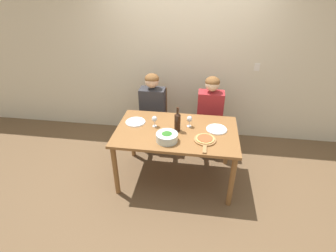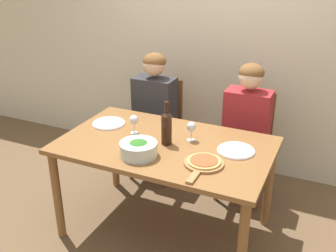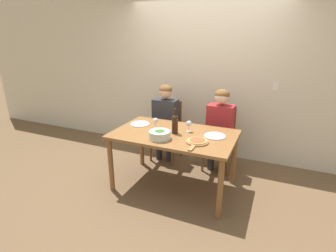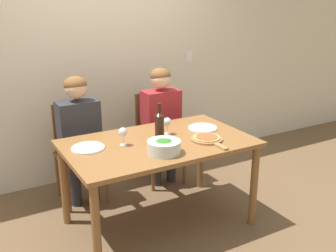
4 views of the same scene
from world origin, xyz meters
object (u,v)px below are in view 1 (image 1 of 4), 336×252
broccoli_bowl (167,137)px  dinner_plate_right (217,129)px  person_man (210,109)px  wine_bottle (177,121)px  wine_glass_right (189,119)px  person_woman (152,105)px  wine_glass_left (155,119)px  dinner_plate_left (135,122)px  pizza_on_board (205,140)px  chair_left (154,115)px  chair_right (209,119)px

broccoli_bowl → dinner_plate_right: bearing=29.6°
person_man → wine_bottle: person_man is taller
person_man → broccoli_bowl: bearing=-117.8°
broccoli_bowl → wine_glass_right: 0.45m
person_woman → wine_glass_left: 0.69m
person_woman → dinner_plate_left: (-0.11, -0.60, 0.03)m
person_man → wine_glass_right: (-0.27, -0.60, 0.13)m
pizza_on_board → dinner_plate_left: bearing=161.4°
chair_left → dinner_plate_right: 1.25m
person_man → pizza_on_board: bearing=-93.8°
dinner_plate_left → wine_bottle: bearing=-12.2°
wine_bottle → dinner_plate_right: (0.50, 0.09, -0.12)m
dinner_plate_left → wine_glass_left: (0.28, -0.07, 0.10)m
chair_right → broccoli_bowl: size_ratio=3.64×
chair_right → wine_glass_right: (-0.27, -0.71, 0.36)m
wine_bottle → person_man: bearing=60.1°
dinner_plate_left → person_man: bearing=30.9°
broccoli_bowl → wine_glass_right: size_ratio=1.73×
wine_glass_left → dinner_plate_right: bearing=2.1°
person_woman → broccoli_bowl: person_woman is taller
wine_glass_left → chair_left: bearing=101.7°
dinner_plate_right → dinner_plate_left: bearing=178.0°
person_woman → wine_glass_left: (0.16, -0.66, 0.13)m
person_man → chair_right: bearing=90.0°
dinner_plate_right → pizza_on_board: (-0.14, -0.28, 0.01)m
pizza_on_board → wine_glass_left: wine_glass_left is taller
chair_right → wine_glass_right: chair_right is taller
chair_left → chair_right: 0.88m
wine_bottle → dinner_plate_right: bearing=10.1°
wine_glass_left → dinner_plate_left: bearing=166.6°
wine_bottle → dinner_plate_right: wine_bottle is taller
person_woman → dinner_plate_right: bearing=-33.3°
chair_right → person_man: bearing=-90.0°
broccoli_bowl → wine_glass_right: wine_glass_right is taller
dinner_plate_left → dinner_plate_right: size_ratio=1.00×
person_woman → wine_glass_left: person_woman is taller
chair_left → wine_bottle: bearing=-60.9°
chair_right → person_woman: size_ratio=0.76×
dinner_plate_left → dinner_plate_right: bearing=-2.0°
person_woman → chair_right: bearing=7.3°
wine_glass_left → wine_glass_right: same height
chair_left → pizza_on_board: size_ratio=2.35×
chair_right → pizza_on_board: chair_right is taller
chair_left → dinner_plate_right: (0.96, -0.74, 0.27)m
wine_bottle → wine_glass_left: bearing=168.8°
person_man → wine_bottle: bearing=-119.9°
chair_left → pizza_on_board: (0.82, -1.02, 0.27)m
wine_bottle → pizza_on_board: 0.42m
person_man → wine_glass_left: bearing=-137.4°
dinner_plate_right → person_woman: bearing=146.7°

